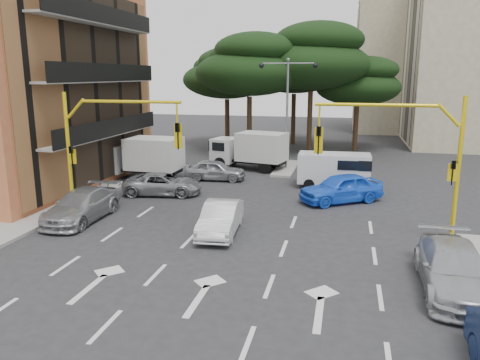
% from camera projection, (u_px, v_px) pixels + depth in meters
% --- Properties ---
extents(ground, '(120.00, 120.00, 0.00)m').
position_uv_depth(ground, '(235.00, 244.00, 19.10)').
color(ground, '#28282B').
rests_on(ground, ground).
extents(median_strip, '(1.40, 6.00, 0.15)m').
position_uv_depth(median_strip, '(286.00, 168.00, 34.30)').
color(median_strip, gray).
rests_on(median_strip, ground).
extents(apartment_beige_far, '(16.20, 12.15, 16.70)m').
position_uv_depth(apartment_beige_far, '(424.00, 61.00, 56.28)').
color(apartment_beige_far, tan).
rests_on(apartment_beige_far, ground).
extents(pine_left_near, '(9.15, 9.15, 10.23)m').
position_uv_depth(pine_left_near, '(250.00, 65.00, 39.16)').
color(pine_left_near, '#382616').
rests_on(pine_left_near, ground).
extents(pine_center, '(9.98, 9.98, 11.16)m').
position_uv_depth(pine_center, '(312.00, 56.00, 39.82)').
color(pine_center, '#382616').
rests_on(pine_center, ground).
extents(pine_left_far, '(8.32, 8.32, 9.30)m').
position_uv_depth(pine_left_far, '(227.00, 73.00, 43.77)').
color(pine_left_far, '#382616').
rests_on(pine_left_far, ground).
extents(pine_right, '(7.49, 7.49, 8.37)m').
position_uv_depth(pine_right, '(359.00, 81.00, 41.31)').
color(pine_right, '#382616').
rests_on(pine_right, ground).
extents(pine_back, '(9.15, 9.15, 10.23)m').
position_uv_depth(pine_back, '(295.00, 66.00, 45.17)').
color(pine_back, '#382616').
rests_on(pine_back, ground).
extents(signal_mast_right, '(5.79, 0.37, 6.00)m').
position_uv_depth(signal_mast_right, '(412.00, 149.00, 18.66)').
color(signal_mast_right, yellow).
rests_on(signal_mast_right, ground).
extents(signal_mast_left, '(5.79, 0.37, 6.00)m').
position_uv_depth(signal_mast_left, '(102.00, 139.00, 21.62)').
color(signal_mast_left, yellow).
rests_on(signal_mast_left, ground).
extents(street_lamp_center, '(4.16, 0.36, 7.77)m').
position_uv_depth(street_lamp_center, '(287.00, 94.00, 33.12)').
color(street_lamp_center, slate).
rests_on(street_lamp_center, median_strip).
extents(car_white_hatch, '(1.77, 4.25, 1.37)m').
position_uv_depth(car_white_hatch, '(221.00, 218.00, 20.30)').
color(car_white_hatch, silver).
rests_on(car_white_hatch, ground).
extents(car_blue_compact, '(4.85, 4.10, 1.57)m').
position_uv_depth(car_blue_compact, '(341.00, 188.00, 25.30)').
color(car_blue_compact, blue).
rests_on(car_blue_compact, ground).
extents(car_silver_wagon, '(2.05, 4.95, 1.43)m').
position_uv_depth(car_silver_wagon, '(81.00, 206.00, 22.16)').
color(car_silver_wagon, '#94969B').
rests_on(car_silver_wagon, ground).
extents(car_silver_cross_a, '(4.74, 2.74, 1.24)m').
position_uv_depth(car_silver_cross_a, '(163.00, 184.00, 26.92)').
color(car_silver_cross_a, gray).
rests_on(car_silver_cross_a, ground).
extents(car_silver_cross_b, '(4.06, 1.90, 1.34)m').
position_uv_depth(car_silver_cross_b, '(215.00, 170.00, 30.63)').
color(car_silver_cross_b, '#95989D').
rests_on(car_silver_cross_b, ground).
extents(car_silver_parked, '(2.17, 5.12, 1.47)m').
position_uv_depth(car_silver_parked, '(454.00, 269.00, 14.88)').
color(car_silver_parked, '#ABACB3').
rests_on(car_silver_parked, ground).
extents(van_white, '(4.32, 2.02, 2.14)m').
position_uv_depth(van_white, '(334.00, 170.00, 28.55)').
color(van_white, silver).
rests_on(van_white, ground).
extents(box_truck_a, '(5.73, 2.61, 2.77)m').
position_uv_depth(box_truck_a, '(140.00, 158.00, 30.91)').
color(box_truck_a, silver).
rests_on(box_truck_a, ground).
extents(box_truck_b, '(5.91, 3.47, 2.72)m').
position_uv_depth(box_truck_b, '(249.00, 151.00, 34.12)').
color(box_truck_b, silver).
rests_on(box_truck_b, ground).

